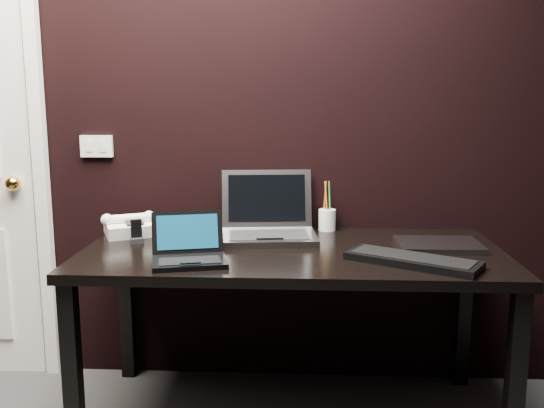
{
  "coord_description": "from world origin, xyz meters",
  "views": [
    {
      "loc": [
        0.34,
        -0.99,
        1.36
      ],
      "look_at": [
        0.22,
        1.35,
        0.93
      ],
      "focal_mm": 40.0,
      "sensor_mm": 36.0,
      "label": 1
    }
  ],
  "objects_px": {
    "desk": "(292,267)",
    "ext_keyboard": "(413,260)",
    "desk_phone": "(128,226)",
    "mobile_phone": "(136,234)",
    "closed_laptop": "(439,245)",
    "pen_cup": "(327,219)",
    "netbook": "(189,253)",
    "silver_laptop": "(268,226)"
  },
  "relations": [
    {
      "from": "netbook",
      "to": "silver_laptop",
      "type": "distance_m",
      "value": 0.48
    },
    {
      "from": "silver_laptop",
      "to": "pen_cup",
      "type": "distance_m",
      "value": 0.31
    },
    {
      "from": "desk",
      "to": "desk_phone",
      "type": "distance_m",
      "value": 0.76
    },
    {
      "from": "closed_laptop",
      "to": "mobile_phone",
      "type": "xyz_separation_m",
      "value": [
        -1.26,
        0.03,
        0.02
      ]
    },
    {
      "from": "closed_laptop",
      "to": "mobile_phone",
      "type": "distance_m",
      "value": 1.26
    },
    {
      "from": "netbook",
      "to": "desk_phone",
      "type": "distance_m",
      "value": 0.53
    },
    {
      "from": "mobile_phone",
      "to": "desk",
      "type": "bearing_deg",
      "value": -7.0
    },
    {
      "from": "ext_keyboard",
      "to": "mobile_phone",
      "type": "xyz_separation_m",
      "value": [
        -1.11,
        0.28,
        0.02
      ]
    },
    {
      "from": "silver_laptop",
      "to": "netbook",
      "type": "bearing_deg",
      "value": -124.53
    },
    {
      "from": "desk_phone",
      "to": "pen_cup",
      "type": "xyz_separation_m",
      "value": [
        0.88,
        0.15,
        0.01
      ]
    },
    {
      "from": "closed_laptop",
      "to": "pen_cup",
      "type": "relative_size",
      "value": 1.48
    },
    {
      "from": "closed_laptop",
      "to": "desk_phone",
      "type": "bearing_deg",
      "value": 173.8
    },
    {
      "from": "ext_keyboard",
      "to": "pen_cup",
      "type": "bearing_deg",
      "value": 118.35
    },
    {
      "from": "ext_keyboard",
      "to": "desk_phone",
      "type": "relative_size",
      "value": 2.03
    },
    {
      "from": "desk",
      "to": "netbook",
      "type": "height_order",
      "value": "netbook"
    },
    {
      "from": "silver_laptop",
      "to": "closed_laptop",
      "type": "xyz_separation_m",
      "value": [
        0.71,
        -0.14,
        -0.04
      ]
    },
    {
      "from": "netbook",
      "to": "closed_laptop",
      "type": "relative_size",
      "value": 0.94
    },
    {
      "from": "ext_keyboard",
      "to": "mobile_phone",
      "type": "distance_m",
      "value": 1.15
    },
    {
      "from": "desk",
      "to": "pen_cup",
      "type": "bearing_deg",
      "value": 66.08
    },
    {
      "from": "netbook",
      "to": "closed_laptop",
      "type": "xyz_separation_m",
      "value": [
        0.98,
        0.26,
        -0.02
      ]
    },
    {
      "from": "closed_laptop",
      "to": "desk_phone",
      "type": "distance_m",
      "value": 1.34
    },
    {
      "from": "desk_phone",
      "to": "pen_cup",
      "type": "distance_m",
      "value": 0.9
    },
    {
      "from": "mobile_phone",
      "to": "closed_laptop",
      "type": "bearing_deg",
      "value": -1.38
    },
    {
      "from": "desk",
      "to": "pen_cup",
      "type": "height_order",
      "value": "pen_cup"
    },
    {
      "from": "closed_laptop",
      "to": "desk",
      "type": "bearing_deg",
      "value": -175.15
    },
    {
      "from": "desk",
      "to": "ext_keyboard",
      "type": "distance_m",
      "value": 0.5
    },
    {
      "from": "desk_phone",
      "to": "silver_laptop",
      "type": "bearing_deg",
      "value": -0.69
    },
    {
      "from": "netbook",
      "to": "ext_keyboard",
      "type": "height_order",
      "value": "netbook"
    },
    {
      "from": "desk",
      "to": "ext_keyboard",
      "type": "bearing_deg",
      "value": -23.74
    },
    {
      "from": "desk",
      "to": "desk_phone",
      "type": "relative_size",
      "value": 6.8
    },
    {
      "from": "ext_keyboard",
      "to": "pen_cup",
      "type": "relative_size",
      "value": 2.21
    },
    {
      "from": "ext_keyboard",
      "to": "desk_phone",
      "type": "bearing_deg",
      "value": 161.56
    },
    {
      "from": "ext_keyboard",
      "to": "desk_phone",
      "type": "distance_m",
      "value": 1.24
    },
    {
      "from": "desk_phone",
      "to": "mobile_phone",
      "type": "distance_m",
      "value": 0.13
    },
    {
      "from": "silver_laptop",
      "to": "mobile_phone",
      "type": "distance_m",
      "value": 0.56
    },
    {
      "from": "ext_keyboard",
      "to": "closed_laptop",
      "type": "distance_m",
      "value": 0.29
    },
    {
      "from": "desk",
      "to": "desk_phone",
      "type": "xyz_separation_m",
      "value": [
        -0.73,
        0.2,
        0.12
      ]
    },
    {
      "from": "closed_laptop",
      "to": "desk_phone",
      "type": "height_order",
      "value": "desk_phone"
    },
    {
      "from": "pen_cup",
      "to": "desk",
      "type": "bearing_deg",
      "value": -113.92
    },
    {
      "from": "ext_keyboard",
      "to": "closed_laptop",
      "type": "height_order",
      "value": "ext_keyboard"
    },
    {
      "from": "desk_phone",
      "to": "mobile_phone",
      "type": "relative_size",
      "value": 2.6
    },
    {
      "from": "closed_laptop",
      "to": "desk_phone",
      "type": "xyz_separation_m",
      "value": [
        -1.33,
        0.14,
        0.03
      ]
    }
  ]
}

